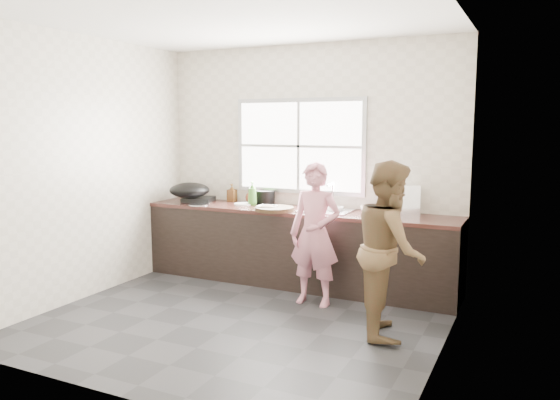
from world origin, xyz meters
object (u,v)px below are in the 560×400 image
at_px(cutting_board, 274,209).
at_px(bowl_mince, 267,208).
at_px(bottle_brown_tall, 232,193).
at_px(wok, 190,190).
at_px(dish_rack, 397,199).
at_px(bowl_crabs, 372,210).
at_px(glass_jar, 255,199).
at_px(pot_lid_left, 199,205).
at_px(bowl_held, 335,209).
at_px(burner, 198,199).
at_px(black_pot, 265,197).
at_px(bottle_green, 252,193).
at_px(person_side, 390,249).
at_px(woman, 315,239).
at_px(pot_lid_right, 202,203).
at_px(plate_food, 244,204).
at_px(bottle_brown_short, 251,196).

bearing_deg(cutting_board, bowl_mince, 180.00).
bearing_deg(bottle_brown_tall, bowl_mince, -31.84).
relative_size(wok, dish_rack, 1.13).
bearing_deg(bowl_crabs, cutting_board, -163.09).
relative_size(glass_jar, pot_lid_left, 0.35).
height_order(bowl_held, burner, bowl_held).
distance_m(bowl_held, burner, 1.79).
bearing_deg(bowl_crabs, black_pot, 174.89).
distance_m(cutting_board, bottle_green, 0.51).
bearing_deg(black_pot, bowl_crabs, -5.11).
relative_size(bowl_crabs, bottle_brown_tall, 0.97).
bearing_deg(glass_jar, burner, -164.97).
height_order(person_side, bowl_mince, person_side).
bearing_deg(woman, pot_lid_right, 164.40).
xyz_separation_m(bottle_brown_tall, dish_rack, (2.06, -0.08, 0.06)).
distance_m(glass_jar, burner, 0.71).
xyz_separation_m(plate_food, bottle_brown_short, (-0.01, 0.20, 0.07)).
distance_m(glass_jar, pot_lid_right, 0.64).
xyz_separation_m(glass_jar, burner, (-0.69, -0.19, -0.02)).
bearing_deg(glass_jar, person_side, -32.07).
bearing_deg(plate_food, wok, -170.56).
bearing_deg(plate_food, bottle_brown_short, 92.12).
relative_size(bowl_held, glass_jar, 2.50).
height_order(woman, bowl_held, woman).
distance_m(bottle_green, dish_rack, 1.68).
height_order(bottle_brown_tall, glass_jar, bottle_brown_tall).
bearing_deg(wok, bottle_green, 9.50).
distance_m(plate_food, bottle_brown_tall, 0.35).
height_order(black_pot, burner, black_pot).
relative_size(bottle_green, burner, 0.80).
xyz_separation_m(woman, cutting_board, (-0.62, 0.34, 0.21)).
distance_m(plate_food, bottle_green, 0.17).
xyz_separation_m(plate_food, wok, (-0.69, -0.11, 0.14)).
height_order(bottle_green, pot_lid_right, bottle_green).
bearing_deg(wok, person_side, -19.00).
distance_m(cutting_board, bowl_held, 0.67).
distance_m(plate_food, burner, 0.64).
bearing_deg(plate_food, black_pot, 42.45).
relative_size(bottle_green, glass_jar, 3.18).
bearing_deg(cutting_board, bottle_brown_short, 140.42).
height_order(plate_food, bottle_brown_tall, bottle_brown_tall).
relative_size(black_pot, bottle_green, 0.79).
xyz_separation_m(black_pot, pot_lid_right, (-0.71, -0.29, -0.07)).
relative_size(bowl_held, pot_lid_right, 0.88).
bearing_deg(bowl_crabs, pot_lid_right, -175.18).
xyz_separation_m(cutting_board, bowl_crabs, (1.01, 0.31, 0.01)).
height_order(bottle_brown_tall, dish_rack, dish_rack).
xyz_separation_m(bottle_brown_short, burner, (-0.63, -0.19, -0.05)).
bearing_deg(bottle_green, bowl_crabs, 1.71).
distance_m(bowl_held, bottle_brown_tall, 1.45).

